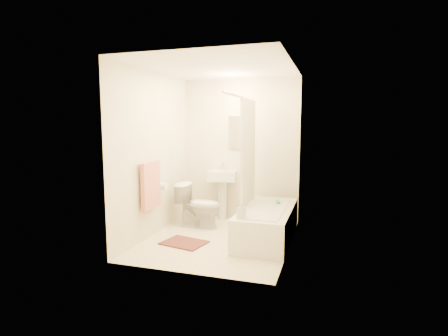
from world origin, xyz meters
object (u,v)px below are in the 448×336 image
(toilet, at_px, (199,206))
(soap_bottle, at_px, (241,210))
(sink, at_px, (222,193))
(bathtub, at_px, (267,223))
(bath_mat, at_px, (184,243))

(toilet, distance_m, soap_bottle, 1.31)
(sink, bearing_deg, bathtub, -50.85)
(bathtub, bearing_deg, soap_bottle, -109.56)
(toilet, relative_size, bathtub, 0.44)
(toilet, xyz_separation_m, soap_bottle, (0.93, -0.90, 0.21))
(bathtub, bearing_deg, bath_mat, -152.79)
(toilet, distance_m, sink, 0.61)
(bathtub, bearing_deg, toilet, 166.72)
(toilet, relative_size, sink, 0.76)
(soap_bottle, bearing_deg, bath_mat, 174.19)
(toilet, relative_size, soap_bottle, 3.46)
(toilet, xyz_separation_m, bath_mat, (0.10, -0.81, -0.34))
(bath_mat, bearing_deg, sink, 85.00)
(toilet, bearing_deg, bathtub, -101.50)
(bathtub, height_order, bath_mat, bathtub)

